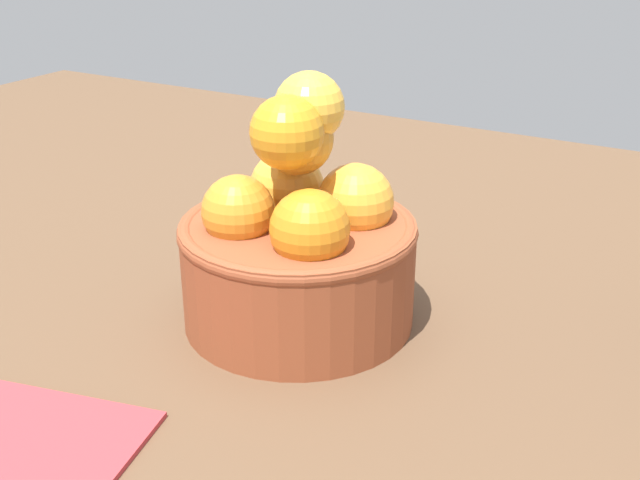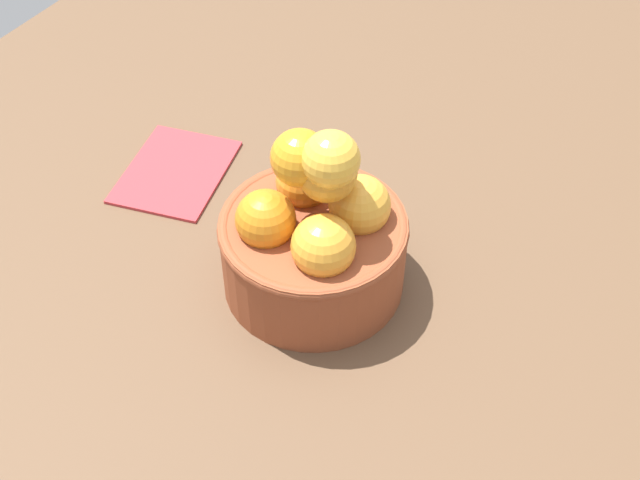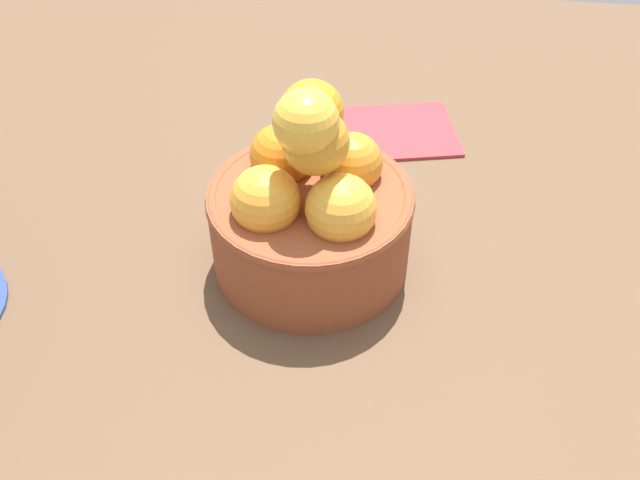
{
  "view_description": "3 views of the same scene",
  "coord_description": "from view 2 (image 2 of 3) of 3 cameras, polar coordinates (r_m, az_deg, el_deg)",
  "views": [
    {
      "loc": [
        -22.45,
        36.66,
        24.4
      ],
      "look_at": [
        -1.52,
        -0.0,
        5.74
      ],
      "focal_mm": 44.03,
      "sensor_mm": 36.0,
      "label": 1
    },
    {
      "loc": [
        -38.81,
        -23.0,
        50.5
      ],
      "look_at": [
        1.58,
        0.33,
        3.15
      ],
      "focal_mm": 47.85,
      "sensor_mm": 36.0,
      "label": 2
    },
    {
      "loc": [
        5.53,
        -37.87,
        37.76
      ],
      "look_at": [
        1.06,
        -3.0,
        5.06
      ],
      "focal_mm": 40.79,
      "sensor_mm": 36.0,
      "label": 3
    }
  ],
  "objects": [
    {
      "name": "folded_napkin",
      "position": [
        0.78,
        -9.64,
        4.61
      ],
      "size": [
        12.83,
        10.9,
        0.6
      ],
      "primitive_type": "cube",
      "rotation": [
        0.0,
        0.0,
        0.23
      ],
      "color": "#B23338",
      "rests_on": "ground_plane"
    },
    {
      "name": "ground_plane",
      "position": [
        0.69,
        -0.42,
        -3.95
      ],
      "size": [
        140.39,
        94.67,
        4.2
      ],
      "primitive_type": "cube",
      "color": "brown"
    },
    {
      "name": "terracotta_bowl",
      "position": [
        0.64,
        -0.39,
        0.33
      ],
      "size": [
        14.35,
        14.35,
        15.28
      ],
      "color": "brown",
      "rests_on": "ground_plane"
    }
  ]
}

